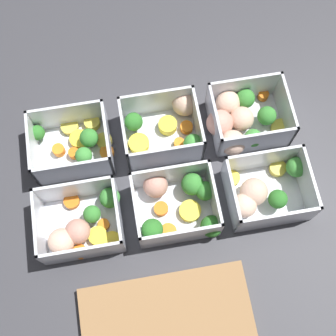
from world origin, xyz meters
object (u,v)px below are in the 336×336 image
object	(u,v)px
container_near_center	(166,126)
container_far_left	(264,191)
container_far_right	(81,225)
container_near_right	(75,143)
container_far_center	(178,204)
container_near_left	(241,120)

from	to	relation	value
container_near_center	container_far_left	bearing A→B (deg)	134.19
container_far_right	container_near_center	bearing A→B (deg)	-137.95
container_near_right	container_far_right	distance (m)	0.15
container_far_center	container_near_left	bearing A→B (deg)	-135.71
container_near_left	container_far_center	world-z (taller)	same
container_far_center	container_near_right	bearing A→B (deg)	-41.54
container_near_left	container_far_left	distance (m)	0.14
container_far_left	container_far_center	size ratio (longest dim) A/B	1.05
container_far_left	container_far_right	world-z (taller)	same
container_far_center	container_far_right	bearing A→B (deg)	2.41
container_near_center	container_near_right	size ratio (longest dim) A/B	1.02
container_near_center	container_far_left	xyz separation A→B (m)	(-0.15, 0.15, 0.00)
container_far_left	container_far_center	world-z (taller)	same
container_far_left	container_near_left	bearing A→B (deg)	-86.02
container_near_right	container_far_left	distance (m)	0.35
container_near_center	container_near_right	distance (m)	0.17
container_near_left	container_far_left	bearing A→B (deg)	93.98
container_near_center	container_near_right	xyz separation A→B (m)	(0.17, 0.00, -0.00)
container_near_left	container_near_right	distance (m)	0.31
container_near_left	container_far_right	bearing A→B (deg)	25.24
container_near_center	container_near_right	bearing A→B (deg)	1.50
container_near_center	container_far_right	world-z (taller)	same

